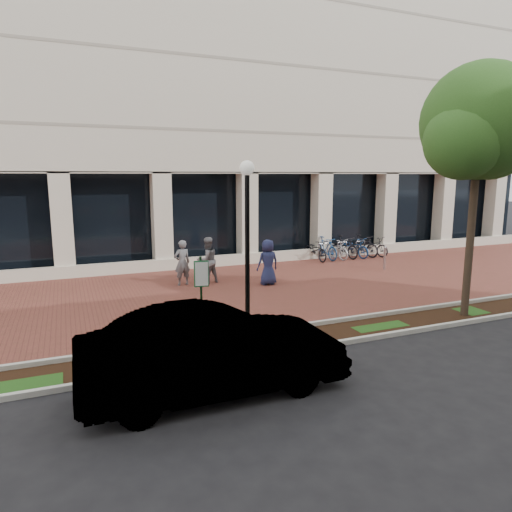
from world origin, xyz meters
name	(u,v)px	position (x,y,z in m)	size (l,w,h in m)	color
ground	(246,290)	(0.00, 0.00, 0.00)	(120.00, 120.00, 0.00)	black
brick_plaza	(246,289)	(0.00, 0.00, 0.01)	(40.00, 9.00, 0.01)	brown
planting_strip	(320,336)	(0.00, -5.25, 0.01)	(40.00, 1.50, 0.01)	black
curb_plaza_side	(306,325)	(0.00, -4.50, 0.06)	(40.00, 0.12, 0.12)	beige
curb_street_side	(336,343)	(0.00, -6.00, 0.06)	(40.00, 0.12, 0.12)	beige
near_office_building	(173,62)	(0.00, 10.47, 10.05)	(40.00, 12.12, 16.00)	beige
parking_sign	(201,290)	(-3.05, -4.95, 1.44)	(0.34, 0.07, 2.24)	#14371A
lamppost	(247,240)	(-1.76, -4.60, 2.50)	(0.36, 0.36, 4.44)	black
street_tree	(480,129)	(4.89, -5.34, 5.34)	(3.83, 3.19, 7.14)	#413425
locked_bicycle	(207,332)	(-3.00, -5.19, 0.50)	(0.66, 1.90, 1.00)	silver
pedestrian_left	(182,263)	(-1.94, 1.56, 0.86)	(0.63, 0.41, 1.71)	#5B5C60
pedestrian_mid	(207,260)	(-0.98, 1.52, 0.89)	(0.86, 0.67, 1.78)	slate
pedestrian_right	(268,262)	(1.05, 0.39, 0.86)	(0.84, 0.55, 1.73)	#1C2247
bollard	(385,258)	(6.90, 0.95, 0.53)	(0.12, 0.12, 1.05)	#AFB0B4
bike_rack_cluster	(344,248)	(6.89, 4.07, 0.53)	(4.32, 2.04, 1.12)	black
sedan_near_curb	(214,351)	(-3.44, -7.15, 0.82)	(1.74, 4.99, 1.65)	silver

